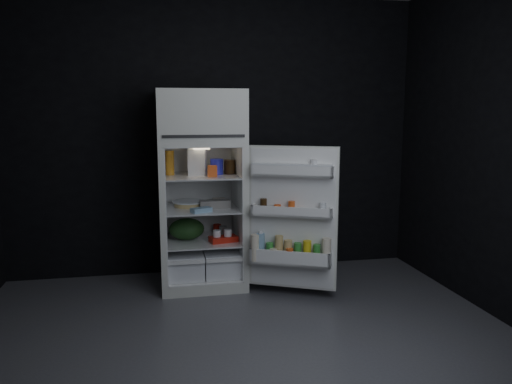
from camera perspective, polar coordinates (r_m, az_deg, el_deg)
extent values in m
cube|color=#55555B|center=(3.62, -1.25, -16.94)|extent=(4.00, 3.40, 0.00)
cube|color=black|center=(4.94, -4.75, 6.34)|extent=(4.00, 0.00, 2.70)
cube|color=black|center=(1.62, 9.10, 0.44)|extent=(4.00, 0.00, 2.70)
cube|color=silver|center=(4.77, -6.10, -9.73)|extent=(0.76, 0.70, 0.10)
cube|color=silver|center=(4.59, -10.66, -2.19)|extent=(0.05, 0.70, 1.20)
cube|color=silver|center=(4.64, -1.87, -1.89)|extent=(0.05, 0.70, 1.20)
cube|color=white|center=(4.92, -6.57, -1.32)|extent=(0.66, 0.05, 1.20)
cube|color=silver|center=(4.52, -6.38, 5.81)|extent=(0.76, 0.70, 0.06)
cube|color=silver|center=(4.51, -6.43, 8.85)|extent=(0.76, 0.70, 0.42)
cube|color=black|center=(4.17, -5.97, 6.35)|extent=(0.68, 0.01, 0.02)
cube|color=white|center=(4.56, -10.30, -2.24)|extent=(0.01, 0.65, 1.20)
cube|color=white|center=(4.62, -2.18, -1.96)|extent=(0.01, 0.65, 1.20)
cube|color=white|center=(4.50, -6.34, 5.36)|extent=(0.66, 0.65, 0.01)
cube|color=white|center=(4.73, -6.09, -9.21)|extent=(0.66, 0.65, 0.01)
cube|color=white|center=(4.53, -6.28, 1.87)|extent=(0.65, 0.63, 0.01)
cube|color=white|center=(4.57, -6.22, -1.86)|extent=(0.65, 0.63, 0.01)
cube|color=white|center=(4.64, -6.15, -5.50)|extent=(0.65, 0.63, 0.01)
cube|color=white|center=(4.70, -8.15, -7.87)|extent=(0.32, 0.59, 0.22)
cube|color=white|center=(4.73, -4.12, -7.70)|extent=(0.32, 0.59, 0.22)
cube|color=white|center=(4.37, -7.94, -7.98)|extent=(0.32, 0.02, 0.03)
cube|color=white|center=(4.40, -3.60, -7.79)|extent=(0.32, 0.02, 0.03)
cube|color=#FFE5B2|center=(4.45, -6.28, 5.05)|extent=(0.14, 0.14, 0.02)
cube|color=silver|center=(4.25, 4.25, -2.95)|extent=(0.70, 0.38, 1.22)
cube|color=white|center=(4.22, 4.18, -3.03)|extent=(0.65, 0.32, 1.18)
cube|color=white|center=(4.12, 4.14, 1.88)|extent=(0.65, 0.38, 0.02)
cube|color=white|center=(4.08, 4.05, 2.35)|extent=(0.62, 0.32, 0.10)
cube|color=white|center=(4.07, 8.72, 2.25)|extent=(0.06, 0.09, 0.10)
cube|color=white|center=(4.19, -0.30, 2.55)|extent=(0.06, 0.09, 0.10)
cube|color=white|center=(4.17, 4.07, -2.69)|extent=(0.65, 0.39, 0.02)
cube|color=white|center=(4.13, 3.97, -2.34)|extent=(0.62, 0.32, 0.09)
cube|color=white|center=(4.12, 8.59, -2.45)|extent=(0.06, 0.10, 0.09)
cube|color=white|center=(4.24, -0.32, -2.02)|extent=(0.06, 0.10, 0.09)
cube|color=white|center=(4.25, 3.96, -8.09)|extent=(0.67, 0.42, 0.02)
cube|color=white|center=(4.18, 3.81, -7.62)|extent=(0.62, 0.32, 0.13)
cube|color=white|center=(4.19, 8.44, -7.66)|extent=(0.08, 0.13, 0.13)
cube|color=white|center=(4.31, -0.38, -7.09)|extent=(0.08, 0.13, 0.13)
cube|color=white|center=(4.11, 4.15, 3.15)|extent=(0.63, 0.37, 0.02)
cylinder|color=white|center=(4.08, 6.63, 2.81)|extent=(0.07, 0.07, 0.13)
cylinder|color=black|center=(4.11, 4.69, 2.62)|extent=(0.08, 0.08, 0.09)
cylinder|color=silver|center=(4.12, 7.64, -1.98)|extent=(0.07, 0.07, 0.11)
cylinder|color=#E0541A|center=(4.16, 4.08, -1.81)|extent=(0.07, 0.07, 0.11)
cylinder|color=#E0541A|center=(4.19, 2.46, -1.97)|extent=(0.08, 0.08, 0.08)
cylinder|color=black|center=(4.21, 0.87, -1.58)|extent=(0.07, 0.07, 0.12)
cylinder|color=beige|center=(4.18, 8.05, -6.75)|extent=(0.10, 0.10, 0.22)
cylinder|color=#338C33|center=(4.19, 6.95, -7.06)|extent=(0.08, 0.08, 0.17)
cylinder|color=yellow|center=(4.20, 5.86, -6.83)|extent=(0.09, 0.09, 0.19)
cylinder|color=#338C33|center=(4.22, 4.78, -6.92)|extent=(0.09, 0.09, 0.17)
cylinder|color=tan|center=(4.23, 3.70, -6.74)|extent=(0.09, 0.09, 0.19)
cylinder|color=tan|center=(4.24, 2.64, -6.45)|extent=(0.09, 0.09, 0.22)
cylinder|color=#338C33|center=(4.27, 1.58, -6.81)|extent=(0.09, 0.09, 0.15)
cylinder|color=#7CA3BF|center=(4.27, 0.53, -6.26)|extent=(0.10, 0.10, 0.23)
cylinder|color=#E0541A|center=(4.20, 3.86, -7.29)|extent=(0.08, 0.08, 0.13)
cylinder|color=beige|center=(4.22, 1.98, -7.24)|extent=(0.08, 0.08, 0.12)
cylinder|color=beige|center=(4.25, -0.13, -6.37)|extent=(0.10, 0.10, 0.23)
cylinder|color=white|center=(4.24, 0.53, -4.59)|extent=(0.05, 0.05, 0.02)
cube|color=white|center=(4.51, -6.72, 3.45)|extent=(0.18, 0.18, 0.24)
cylinder|color=#1F20AA|center=(4.55, -4.51, 2.90)|extent=(0.14, 0.14, 0.14)
cylinder|color=black|center=(4.58, -3.02, 2.89)|extent=(0.12, 0.12, 0.13)
cylinder|color=#B3741C|center=(4.55, -9.82, 3.30)|extent=(0.10, 0.10, 0.22)
cube|color=#E0541A|center=(4.38, -5.02, 2.39)|extent=(0.08, 0.06, 0.10)
cube|color=gray|center=(4.55, -4.71, -1.38)|extent=(0.28, 0.11, 0.07)
cylinder|color=tan|center=(4.65, -7.67, -1.38)|extent=(0.32, 0.32, 0.04)
cube|color=#7CA3BF|center=(4.36, -6.28, -2.06)|extent=(0.20, 0.15, 0.04)
cube|color=beige|center=(4.77, -4.25, -1.00)|extent=(0.12, 0.10, 0.05)
ellipsoid|color=#193815|center=(4.64, -7.93, -4.21)|extent=(0.36, 0.32, 0.20)
cube|color=#B41C0F|center=(4.54, -3.74, -5.38)|extent=(0.27, 0.18, 0.05)
cylinder|color=#B41C0F|center=(4.84, -4.46, -4.22)|extent=(0.08, 0.08, 0.09)
cylinder|color=silver|center=(4.76, -3.80, -4.45)|extent=(0.08, 0.08, 0.09)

